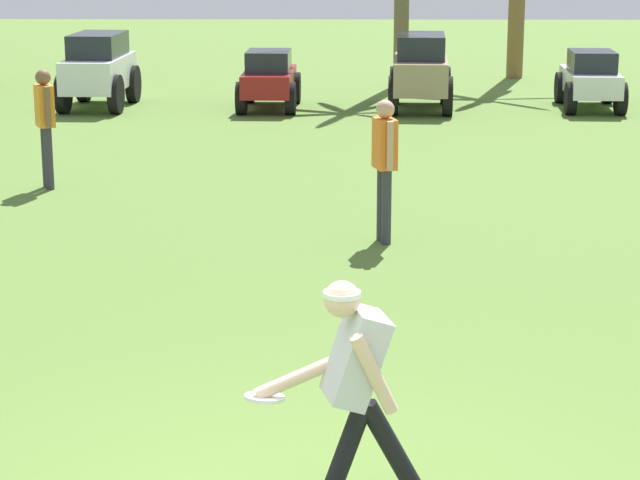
# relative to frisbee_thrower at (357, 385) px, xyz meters

# --- Properties ---
(frisbee_thrower) EXTENTS (1.12, 0.47, 1.43)m
(frisbee_thrower) POSITION_rel_frisbee_thrower_xyz_m (0.00, 0.00, 0.00)
(frisbee_thrower) COLOR black
(frisbee_thrower) RESTS_ON ground_plane
(frisbee_in_flight) EXTENTS (0.32, 0.32, 0.05)m
(frisbee_in_flight) POSITION_rel_frisbee_thrower_xyz_m (-0.53, 0.08, -0.11)
(frisbee_in_flight) COLOR white
(teammate_midfield) EXTENTS (0.32, 0.48, 1.56)m
(teammate_midfield) POSITION_rel_frisbee_thrower_xyz_m (-3.94, 9.30, 0.14)
(teammate_midfield) COLOR #33333D
(teammate_midfield) RESTS_ON ground_plane
(teammate_deep) EXTENTS (0.28, 0.49, 1.56)m
(teammate_deep) POSITION_rel_frisbee_thrower_xyz_m (0.38, 6.49, 0.14)
(teammate_deep) COLOR #33333D
(teammate_deep) RESTS_ON ground_plane
(parked_car_slot_a) EXTENTS (1.26, 2.39, 1.40)m
(parked_car_slot_a) POSITION_rel_frisbee_thrower_xyz_m (-4.66, 16.76, -0.06)
(parked_car_slot_a) COLOR silver
(parked_car_slot_a) RESTS_ON ground_plane
(parked_car_slot_b) EXTENTS (1.13, 2.22, 1.10)m
(parked_car_slot_b) POSITION_rel_frisbee_thrower_xyz_m (-1.44, 16.65, -0.24)
(parked_car_slot_b) COLOR maroon
(parked_car_slot_b) RESTS_ON ground_plane
(parked_car_slot_c) EXTENTS (1.29, 2.40, 1.40)m
(parked_car_slot_c) POSITION_rel_frisbee_thrower_xyz_m (1.40, 16.61, -0.06)
(parked_car_slot_c) COLOR #998466
(parked_car_slot_c) RESTS_ON ground_plane
(parked_car_slot_d) EXTENTS (1.19, 2.24, 1.10)m
(parked_car_slot_d) POSITION_rel_frisbee_thrower_xyz_m (4.59, 16.71, -0.24)
(parked_car_slot_d) COLOR silver
(parked_car_slot_d) RESTS_ON ground_plane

